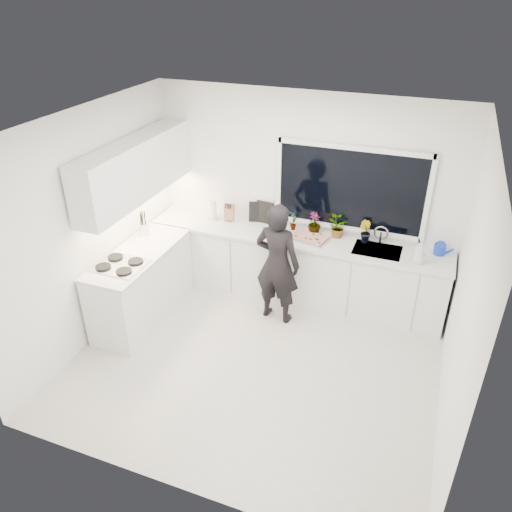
% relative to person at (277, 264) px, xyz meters
% --- Properties ---
extents(floor, '(4.00, 3.50, 0.02)m').
position_rel_person_xyz_m(floor, '(0.06, -0.90, -0.80)').
color(floor, beige).
rests_on(floor, ground).
extents(wall_back, '(4.00, 0.02, 2.70)m').
position_rel_person_xyz_m(wall_back, '(0.06, 0.86, 0.56)').
color(wall_back, white).
rests_on(wall_back, ground).
extents(wall_left, '(0.02, 3.50, 2.70)m').
position_rel_person_xyz_m(wall_left, '(-1.95, -0.90, 0.56)').
color(wall_left, white).
rests_on(wall_left, ground).
extents(wall_right, '(0.02, 3.50, 2.70)m').
position_rel_person_xyz_m(wall_right, '(2.07, -0.90, 0.56)').
color(wall_right, white).
rests_on(wall_right, ground).
extents(ceiling, '(4.00, 3.50, 0.02)m').
position_rel_person_xyz_m(ceiling, '(0.06, -0.90, 1.92)').
color(ceiling, white).
rests_on(ceiling, wall_back).
extents(window, '(1.80, 0.02, 1.00)m').
position_rel_person_xyz_m(window, '(0.66, 0.82, 0.76)').
color(window, black).
rests_on(window, wall_back).
extents(base_cabinets_back, '(3.92, 0.58, 0.88)m').
position_rel_person_xyz_m(base_cabinets_back, '(0.06, 0.55, -0.35)').
color(base_cabinets_back, white).
rests_on(base_cabinets_back, floor).
extents(base_cabinets_left, '(0.58, 1.60, 0.88)m').
position_rel_person_xyz_m(base_cabinets_left, '(-1.61, -0.55, -0.35)').
color(base_cabinets_left, white).
rests_on(base_cabinets_left, floor).
extents(countertop_back, '(3.94, 0.62, 0.04)m').
position_rel_person_xyz_m(countertop_back, '(0.06, 0.54, 0.11)').
color(countertop_back, silver).
rests_on(countertop_back, base_cabinets_back).
extents(countertop_left, '(0.62, 1.60, 0.04)m').
position_rel_person_xyz_m(countertop_left, '(-1.61, -0.55, 0.11)').
color(countertop_left, silver).
rests_on(countertop_left, base_cabinets_left).
extents(upper_cabinets, '(0.34, 2.10, 0.70)m').
position_rel_person_xyz_m(upper_cabinets, '(-1.73, -0.20, 1.06)').
color(upper_cabinets, white).
rests_on(upper_cabinets, wall_left).
extents(sink, '(0.58, 0.42, 0.14)m').
position_rel_person_xyz_m(sink, '(1.11, 0.55, 0.08)').
color(sink, silver).
rests_on(sink, countertop_back).
extents(faucet, '(0.03, 0.03, 0.22)m').
position_rel_person_xyz_m(faucet, '(1.11, 0.75, 0.24)').
color(faucet, silver).
rests_on(faucet, countertop_back).
extents(stovetop, '(0.56, 0.48, 0.03)m').
position_rel_person_xyz_m(stovetop, '(-1.63, -0.90, 0.14)').
color(stovetop, black).
rests_on(stovetop, countertop_left).
extents(person, '(0.62, 0.44, 1.58)m').
position_rel_person_xyz_m(person, '(0.00, 0.00, 0.00)').
color(person, black).
rests_on(person, floor).
extents(pizza_tray, '(0.52, 0.42, 0.03)m').
position_rel_person_xyz_m(pizza_tray, '(0.26, 0.52, 0.14)').
color(pizza_tray, silver).
rests_on(pizza_tray, countertop_back).
extents(pizza, '(0.47, 0.38, 0.01)m').
position_rel_person_xyz_m(pizza, '(0.26, 0.52, 0.16)').
color(pizza, '#D3441C').
rests_on(pizza, pizza_tray).
extents(watering_can, '(0.18, 0.18, 0.13)m').
position_rel_person_xyz_m(watering_can, '(1.82, 0.71, 0.19)').
color(watering_can, '#1431BE').
rests_on(watering_can, countertop_back).
extents(paper_towel_roll, '(0.11, 0.11, 0.26)m').
position_rel_person_xyz_m(paper_towel_roll, '(-1.16, 0.65, 0.26)').
color(paper_towel_roll, white).
rests_on(paper_towel_roll, countertop_back).
extents(knife_block, '(0.15, 0.13, 0.22)m').
position_rel_person_xyz_m(knife_block, '(-0.93, 0.69, 0.24)').
color(knife_block, '#9C7148').
rests_on(knife_block, countertop_back).
extents(utensil_crock, '(0.15, 0.15, 0.16)m').
position_rel_person_xyz_m(utensil_crock, '(-1.79, -0.10, 0.21)').
color(utensil_crock, '#ABABAF').
rests_on(utensil_crock, countertop_left).
extents(picture_frame_large, '(0.22, 0.08, 0.28)m').
position_rel_person_xyz_m(picture_frame_large, '(-0.57, 0.79, 0.27)').
color(picture_frame_large, black).
rests_on(picture_frame_large, countertop_back).
extents(picture_frame_small, '(0.25, 0.05, 0.30)m').
position_rel_person_xyz_m(picture_frame_small, '(-0.45, 0.79, 0.28)').
color(picture_frame_small, black).
rests_on(picture_frame_small, countertop_back).
extents(herb_plants, '(1.09, 0.25, 0.29)m').
position_rel_person_xyz_m(herb_plants, '(0.48, 0.71, 0.27)').
color(herb_plants, '#26662D').
rests_on(herb_plants, countertop_back).
extents(soap_bottles, '(0.16, 0.16, 0.30)m').
position_rel_person_xyz_m(soap_bottles, '(1.61, 0.40, 0.27)').
color(soap_bottles, '#D8BF66').
rests_on(soap_bottles, countertop_back).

